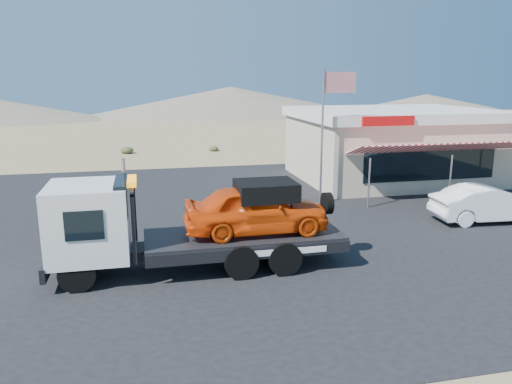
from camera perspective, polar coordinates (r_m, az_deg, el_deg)
ground at (r=17.67m, az=-2.10°, el=-5.68°), size 120.00×120.00×0.00m
asphalt_lot at (r=20.88m, az=1.76°, el=-2.68°), size 32.00×24.00×0.02m
tow_truck at (r=14.89m, az=-7.41°, el=-3.19°), size 8.52×2.53×2.85m
white_sedan at (r=21.85m, az=25.00°, el=-1.21°), size 4.52×1.88×1.45m
jerky_store at (r=29.05m, az=15.24°, el=5.33°), size 10.40×9.97×3.90m
flagpole at (r=22.51m, az=8.17°, el=8.07°), size 1.55×0.10×6.00m
distant_hills at (r=72.00m, az=-18.38°, el=9.40°), size 126.00×48.00×4.20m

